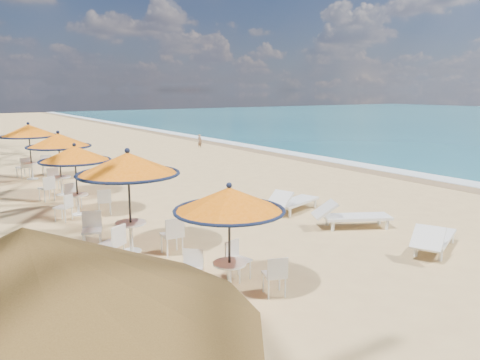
% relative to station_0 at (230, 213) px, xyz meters
% --- Properties ---
extents(ground, '(160.00, 160.00, 0.00)m').
position_rel_station_0_xyz_m(ground, '(4.52, 0.17, -1.57)').
color(ground, tan).
rests_on(ground, ground).
extents(foam_strip, '(1.20, 140.00, 0.04)m').
position_rel_station_0_xyz_m(foam_strip, '(13.82, 10.17, -1.57)').
color(foam_strip, white).
rests_on(foam_strip, ground).
extents(wetsand_band, '(1.40, 140.00, 0.02)m').
position_rel_station_0_xyz_m(wetsand_band, '(12.92, 10.17, -1.57)').
color(wetsand_band, olive).
rests_on(wetsand_band, ground).
extents(station_0, '(2.06, 2.06, 2.15)m').
position_rel_station_0_xyz_m(station_0, '(0.00, 0.00, 0.00)').
color(station_0, black).
rests_on(station_0, ground).
extents(station_1, '(2.39, 2.39, 2.49)m').
position_rel_station_0_xyz_m(station_1, '(-0.74, 3.23, 0.25)').
color(station_1, black).
rests_on(station_1, ground).
extents(station_2, '(2.14, 2.21, 2.23)m').
position_rel_station_0_xyz_m(station_2, '(-0.81, 7.40, 0.06)').
color(station_2, black).
rests_on(station_2, ground).
extents(station_3, '(2.27, 2.29, 2.37)m').
position_rel_station_0_xyz_m(station_3, '(-0.60, 10.57, 0.23)').
color(station_3, black).
rests_on(station_3, ground).
extents(station_4, '(2.36, 2.36, 2.46)m').
position_rel_station_0_xyz_m(station_4, '(-0.83, 14.58, 0.31)').
color(station_4, black).
rests_on(station_4, ground).
extents(lounger_near, '(2.22, 1.44, 0.76)m').
position_rel_station_0_xyz_m(lounger_near, '(5.22, -0.76, -1.22)').
color(lounger_near, white).
rests_on(lounger_near, ground).
extents(lounger_mid, '(2.23, 1.62, 0.78)m').
position_rel_station_0_xyz_m(lounger_mid, '(5.06, 1.77, -1.21)').
color(lounger_mid, white).
rests_on(lounger_mid, ground).
extents(lounger_far, '(2.25, 1.28, 0.77)m').
position_rel_station_0_xyz_m(lounger_far, '(4.84, 3.96, -1.21)').
color(lounger_far, white).
rests_on(lounger_far, ground).
extents(palapa, '(3.65, 3.65, 2.78)m').
position_rel_station_0_xyz_m(palapa, '(-3.96, -3.32, 0.76)').
color(palapa, brown).
rests_on(palapa, ground).
extents(person, '(0.33, 0.40, 0.94)m').
position_rel_station_0_xyz_m(person, '(10.70, 20.46, -1.10)').
color(person, brown).
rests_on(person, ground).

